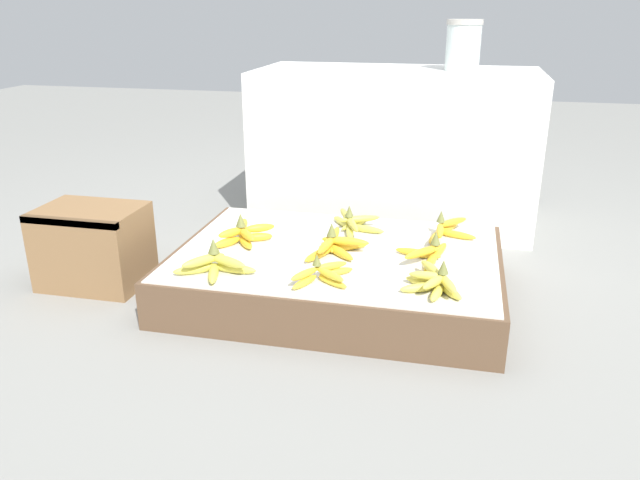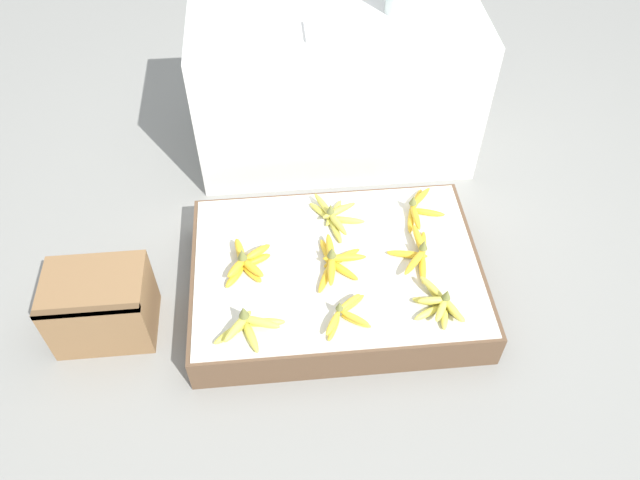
% 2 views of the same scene
% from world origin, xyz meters
% --- Properties ---
extents(ground_plane, '(10.00, 10.00, 0.00)m').
position_xyz_m(ground_plane, '(0.00, 0.00, 0.00)').
color(ground_plane, gray).
extents(display_platform, '(1.10, 0.78, 0.16)m').
position_xyz_m(display_platform, '(0.00, 0.00, 0.08)').
color(display_platform, brown).
rests_on(display_platform, ground_plane).
extents(back_vendor_table, '(1.23, 0.59, 0.68)m').
position_xyz_m(back_vendor_table, '(0.09, 0.88, 0.34)').
color(back_vendor_table, white).
rests_on(back_vendor_table, ground_plane).
extents(wooden_crate, '(0.36, 0.26, 0.29)m').
position_xyz_m(wooden_crate, '(-0.87, -0.10, 0.14)').
color(wooden_crate, olive).
rests_on(wooden_crate, ground_plane).
extents(banana_bunch_front_left, '(0.26, 0.17, 0.11)m').
position_xyz_m(banana_bunch_front_left, '(-0.34, -0.27, 0.19)').
color(banana_bunch_front_left, gold).
rests_on(banana_bunch_front_left, display_platform).
extents(banana_bunch_front_midleft, '(0.18, 0.20, 0.08)m').
position_xyz_m(banana_bunch_front_midleft, '(0.01, -0.25, 0.19)').
color(banana_bunch_front_midleft, gold).
rests_on(banana_bunch_front_midleft, display_platform).
extents(banana_bunch_front_midright, '(0.19, 0.23, 0.10)m').
position_xyz_m(banana_bunch_front_midright, '(0.34, -0.24, 0.19)').
color(banana_bunch_front_midright, '#DBCC4C').
rests_on(banana_bunch_front_midright, display_platform).
extents(banana_bunch_middle_left, '(0.19, 0.22, 0.11)m').
position_xyz_m(banana_bunch_middle_left, '(-0.34, 0.01, 0.20)').
color(banana_bunch_middle_left, gold).
rests_on(banana_bunch_middle_left, display_platform).
extents(banana_bunch_middle_midleft, '(0.20, 0.26, 0.10)m').
position_xyz_m(banana_bunch_middle_midleft, '(-0.01, -0.01, 0.19)').
color(banana_bunch_middle_midleft, gold).
rests_on(banana_bunch_middle_midleft, display_platform).
extents(banana_bunch_middle_midright, '(0.18, 0.27, 0.10)m').
position_xyz_m(banana_bunch_middle_midright, '(0.31, 0.00, 0.19)').
color(banana_bunch_middle_midright, gold).
rests_on(banana_bunch_middle_midright, display_platform).
extents(banana_bunch_back_midleft, '(0.22, 0.26, 0.10)m').
position_xyz_m(banana_bunch_back_midleft, '(0.01, 0.22, 0.19)').
color(banana_bunch_back_midleft, gold).
rests_on(banana_bunch_back_midleft, display_platform).
extents(banana_bunch_back_midright, '(0.17, 0.25, 0.09)m').
position_xyz_m(banana_bunch_back_midright, '(0.36, 0.23, 0.19)').
color(banana_bunch_back_midright, gold).
rests_on(banana_bunch_back_midright, display_platform).
extents(glass_jar, '(0.15, 0.15, 0.21)m').
position_xyz_m(glass_jar, '(0.36, 0.89, 0.79)').
color(glass_jar, silver).
rests_on(glass_jar, back_vendor_table).
extents(foam_tray_white, '(0.24, 0.15, 0.02)m').
position_xyz_m(foam_tray_white, '(0.07, 0.76, 0.69)').
color(foam_tray_white, white).
rests_on(foam_tray_white, back_vendor_table).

